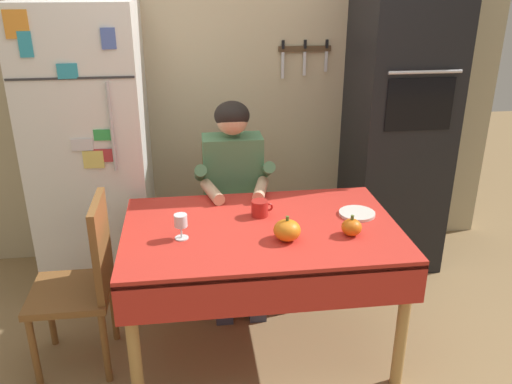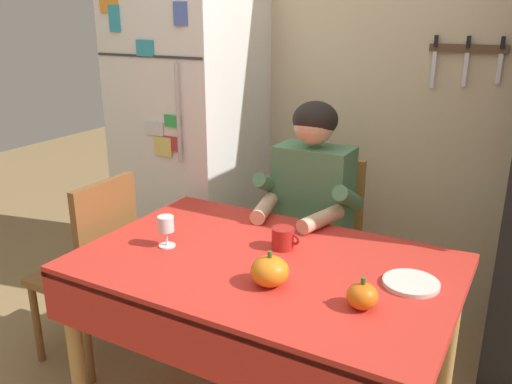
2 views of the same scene
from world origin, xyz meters
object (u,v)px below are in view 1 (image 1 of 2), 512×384
(pumpkin_large, at_px, (352,227))
(serving_tray, at_px, (357,213))
(refrigerator, at_px, (92,152))
(chair_left_side, at_px, (85,278))
(pumpkin_medium, at_px, (287,230))
(dining_table, at_px, (262,243))
(wall_oven, at_px, (398,116))
(chair_behind_person, at_px, (232,207))
(seated_person, at_px, (234,186))
(wine_glass, at_px, (181,222))
(coffee_mug, at_px, (260,208))

(pumpkin_large, relative_size, serving_tray, 0.56)
(refrigerator, xyz_separation_m, pumpkin_large, (1.38, -1.01, -0.12))
(chair_left_side, xyz_separation_m, serving_tray, (1.43, 0.08, 0.24))
(pumpkin_medium, height_order, serving_tray, pumpkin_medium)
(dining_table, relative_size, chair_left_side, 1.51)
(serving_tray, bearing_deg, wall_oven, 57.76)
(refrigerator, bearing_deg, dining_table, -42.91)
(chair_behind_person, bearing_deg, dining_table, -83.83)
(wall_oven, distance_m, seated_person, 1.22)
(chair_behind_person, bearing_deg, chair_left_side, -136.28)
(refrigerator, height_order, pumpkin_large, refrigerator)
(serving_tray, bearing_deg, chair_left_side, -176.76)
(wine_glass, xyz_separation_m, pumpkin_large, (0.83, -0.07, -0.04))
(seated_person, height_order, coffee_mug, seated_person)
(wine_glass, bearing_deg, pumpkin_medium, -9.06)
(chair_behind_person, relative_size, chair_left_side, 1.00)
(refrigerator, relative_size, seated_person, 1.45)
(coffee_mug, bearing_deg, serving_tray, -6.31)
(wine_glass, xyz_separation_m, pumpkin_medium, (0.51, -0.08, -0.04))
(seated_person, bearing_deg, dining_table, -81.92)
(chair_left_side, bearing_deg, serving_tray, 3.24)
(wine_glass, relative_size, pumpkin_medium, 0.96)
(wall_oven, relative_size, serving_tray, 10.93)
(seated_person, height_order, chair_left_side, seated_person)
(serving_tray, bearing_deg, seated_person, 140.27)
(dining_table, xyz_separation_m, chair_left_side, (-0.90, 0.01, -0.14))
(wall_oven, bearing_deg, chair_left_side, -155.00)
(dining_table, height_order, serving_tray, serving_tray)
(pumpkin_large, height_order, serving_tray, pumpkin_large)
(chair_behind_person, xyz_separation_m, seated_person, (0.00, -0.19, 0.23))
(refrigerator, height_order, coffee_mug, refrigerator)
(seated_person, bearing_deg, pumpkin_large, -55.05)
(chair_left_side, distance_m, serving_tray, 1.45)
(wall_oven, distance_m, chair_behind_person, 1.26)
(chair_left_side, height_order, pumpkin_medium, chair_left_side)
(wall_oven, bearing_deg, serving_tray, -122.24)
(dining_table, bearing_deg, wall_oven, 41.31)
(wall_oven, bearing_deg, refrigerator, -178.86)
(pumpkin_medium, bearing_deg, dining_table, 126.77)
(wine_glass, bearing_deg, refrigerator, 120.20)
(refrigerator, height_order, seated_person, refrigerator)
(pumpkin_medium, relative_size, serving_tray, 0.69)
(refrigerator, relative_size, pumpkin_medium, 13.60)
(wall_oven, xyz_separation_m, serving_tray, (-0.52, -0.83, -0.30))
(coffee_mug, xyz_separation_m, pumpkin_medium, (0.09, -0.29, 0.01))
(dining_table, distance_m, pumpkin_large, 0.46)
(chair_behind_person, height_order, chair_left_side, same)
(wine_glass, relative_size, serving_tray, 0.66)
(seated_person, distance_m, coffee_mug, 0.47)
(seated_person, bearing_deg, wine_glass, -115.58)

